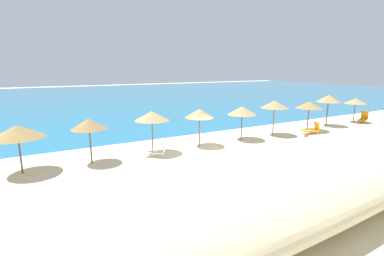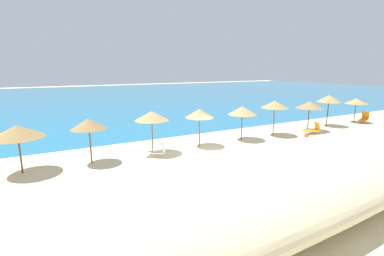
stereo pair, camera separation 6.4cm
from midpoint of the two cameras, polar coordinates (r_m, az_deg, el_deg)
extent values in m
plane|color=beige|center=(18.36, 3.59, -5.50)|extent=(160.00, 160.00, 0.00)
cube|color=#1E6B93|center=(56.76, -18.93, 5.92)|extent=(160.00, 70.78, 0.01)
ellipsoid|color=beige|center=(11.92, 18.19, -10.21)|extent=(45.73, 8.25, 2.31)
cylinder|color=brown|center=(17.51, -31.46, -4.57)|extent=(0.09, 0.09, 2.13)
cone|color=olive|center=(17.23, -31.92, -0.59)|extent=(2.69, 2.69, 0.66)
cylinder|color=brown|center=(17.51, -19.85, -3.28)|extent=(0.09, 0.09, 2.24)
cone|color=olive|center=(17.23, -20.15, 0.82)|extent=(2.03, 2.03, 0.61)
cylinder|color=brown|center=(18.51, -7.96, -1.63)|extent=(0.08, 0.08, 2.38)
cone|color=tan|center=(18.24, -8.08, 2.47)|extent=(2.22, 2.22, 0.60)
cylinder|color=brown|center=(20.04, 1.61, -0.62)|extent=(0.10, 0.10, 2.26)
cone|color=tan|center=(19.80, 1.63, 3.02)|extent=(2.07, 2.07, 0.62)
cylinder|color=brown|center=(22.20, 10.15, 0.32)|extent=(0.08, 0.08, 2.16)
cone|color=tan|center=(21.98, 10.27, 3.52)|extent=(2.22, 2.22, 0.64)
cylinder|color=brown|center=(24.28, 16.36, 1.39)|extent=(0.09, 0.09, 2.46)
cone|color=#9E7F4C|center=(24.08, 16.56, 4.63)|extent=(2.24, 2.24, 0.60)
cylinder|color=brown|center=(27.06, 22.66, 1.73)|extent=(0.09, 0.09, 2.20)
cone|color=olive|center=(26.88, 22.88, 4.35)|extent=(2.34, 2.34, 0.60)
cylinder|color=brown|center=(30.07, 25.92, 2.69)|extent=(0.10, 0.10, 2.49)
cone|color=#9E7F4C|center=(29.90, 26.17, 5.39)|extent=(2.26, 2.26, 0.67)
cylinder|color=brown|center=(33.44, 30.27, 2.75)|extent=(0.08, 0.08, 2.10)
cone|color=#9E7F4C|center=(33.30, 30.49, 4.74)|extent=(2.16, 2.16, 0.54)
cube|color=orange|center=(33.94, 31.56, 1.44)|extent=(1.72, 1.19, 0.07)
cube|color=orange|center=(34.61, 31.86, 2.29)|extent=(0.49, 0.73, 0.83)
cylinder|color=silver|center=(33.36, 30.84, 1.07)|extent=(0.04, 0.04, 0.27)
cylinder|color=silver|center=(33.26, 31.80, 0.94)|extent=(0.04, 0.04, 0.27)
cylinder|color=silver|center=(34.67, 31.26, 1.39)|extent=(0.04, 0.04, 0.27)
cylinder|color=silver|center=(34.58, 32.19, 1.26)|extent=(0.04, 0.04, 0.27)
cube|color=white|center=(18.05, -7.54, -4.94)|extent=(1.33, 1.04, 0.07)
cube|color=white|center=(17.91, -5.78, -3.96)|extent=(0.46, 0.61, 0.64)
cylinder|color=silver|center=(18.38, -9.05, -5.20)|extent=(0.04, 0.04, 0.26)
cylinder|color=silver|center=(17.93, -9.23, -5.66)|extent=(0.04, 0.04, 0.26)
cylinder|color=silver|center=(18.28, -5.85, -5.21)|extent=(0.04, 0.04, 0.26)
cylinder|color=silver|center=(17.83, -5.96, -5.67)|extent=(0.04, 0.04, 0.26)
cube|color=orange|center=(25.97, 22.93, -0.54)|extent=(1.52, 1.08, 0.07)
cube|color=orange|center=(26.25, 24.20, 0.32)|extent=(0.47, 0.72, 0.74)
cylinder|color=silver|center=(25.94, 21.48, -0.80)|extent=(0.04, 0.04, 0.25)
cylinder|color=silver|center=(25.47, 22.12, -1.08)|extent=(0.04, 0.04, 0.25)
cylinder|color=silver|center=(26.55, 23.65, -0.69)|extent=(0.04, 0.04, 0.25)
cylinder|color=silver|center=(26.09, 24.32, -0.96)|extent=(0.04, 0.04, 0.25)
sphere|color=red|center=(24.35, 22.37, -1.55)|extent=(0.35, 0.35, 0.35)
camera|label=1|loc=(0.03, -89.90, 0.02)|focal=26.22mm
camera|label=2|loc=(0.03, 90.10, -0.02)|focal=26.22mm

